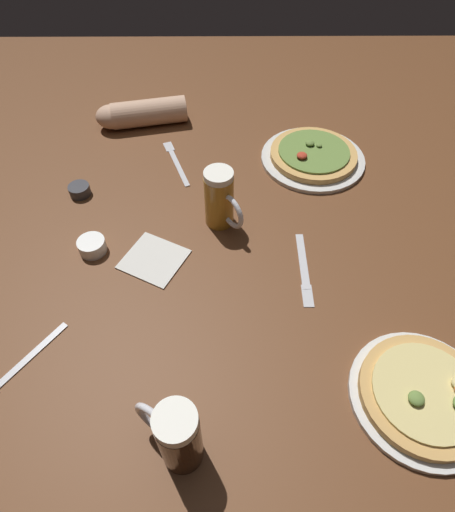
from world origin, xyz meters
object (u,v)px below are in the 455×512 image
ramekin_butter (81,190)px  napkin_folded (156,259)px  pizza_plate_far (314,156)px  knife_right (306,269)px  fork_left (23,365)px  diner_arm (140,114)px  pizza_plate_near (426,395)px  beer_mug_amber (179,436)px  fork_spare (178,162)px  ramekin_sauce (94,246)px  beer_mug_dark (222,199)px

ramekin_butter → napkin_folded: bearing=-46.3°
pizza_plate_far → knife_right: 0.41m
fork_left → ramekin_butter: bearing=88.6°
ramekin_butter → diner_arm: diner_arm is taller
pizza_plate_near → napkin_folded: pizza_plate_near is taller
pizza_plate_near → pizza_plate_far: bearing=98.7°
pizza_plate_far → knife_right: (-0.07, -0.41, -0.01)m
ramekin_butter → knife_right: ramekin_butter is taller
pizza_plate_near → pizza_plate_far: size_ratio=0.89×
beer_mug_amber → fork_spare: 0.80m
beer_mug_amber → knife_right: (0.26, 0.40, -0.08)m
pizza_plate_near → knife_right: size_ratio=1.26×
pizza_plate_far → napkin_folded: bearing=-138.7°
pizza_plate_near → ramekin_sauce: (-0.68, 0.37, 0.00)m
beer_mug_dark → beer_mug_amber: size_ratio=0.93×
napkin_folded → fork_spare: napkin_folded is taller
beer_mug_dark → fork_left: 0.56m
fork_left → fork_spare: 0.68m
ramekin_sauce → ramekin_butter: ramekin_sauce is taller
knife_right → beer_mug_amber: bearing=-123.2°
fork_spare → diner_arm: 0.23m
beer_mug_dark → ramekin_butter: 0.40m
knife_right → pizza_plate_near: bearing=-59.3°
pizza_plate_far → fork_spare: pizza_plate_far is taller
knife_right → pizza_plate_far: bearing=79.8°
fork_left → knife_right: size_ratio=0.88×
pizza_plate_near → diner_arm: size_ratio=0.95×
beer_mug_dark → ramekin_sauce: beer_mug_dark is taller
napkin_folded → fork_spare: (0.03, 0.37, -0.00)m
beer_mug_dark → knife_right: size_ratio=0.74×
pizza_plate_near → beer_mug_amber: size_ratio=1.59×
pizza_plate_near → diner_arm: (-0.63, 0.90, 0.02)m
pizza_plate_near → beer_mug_dark: (-0.38, 0.46, 0.06)m
beer_mug_dark → pizza_plate_near: bearing=-51.0°
ramekin_butter → napkin_folded: size_ratio=0.42×
beer_mug_amber → fork_left: beer_mug_amber is taller
fork_spare → diner_arm: bearing=123.4°
pizza_plate_far → diner_arm: (-0.52, 0.18, 0.02)m
knife_right → diner_arm: (-0.45, 0.59, 0.04)m
ramekin_butter → pizza_plate_near: bearing=-37.1°
pizza_plate_far → beer_mug_amber: 0.87m
beer_mug_dark → ramekin_sauce: 0.33m
pizza_plate_near → fork_left: bearing=174.6°
beer_mug_amber → diner_arm: beer_mug_amber is taller
napkin_folded → ramekin_sauce: bearing=168.6°
pizza_plate_near → fork_left: 0.77m
beer_mug_dark → ramekin_sauce: size_ratio=2.39×
beer_mug_dark → fork_spare: 0.28m
ramekin_sauce → ramekin_butter: 0.21m
pizza_plate_near → ramekin_butter: pizza_plate_near is taller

